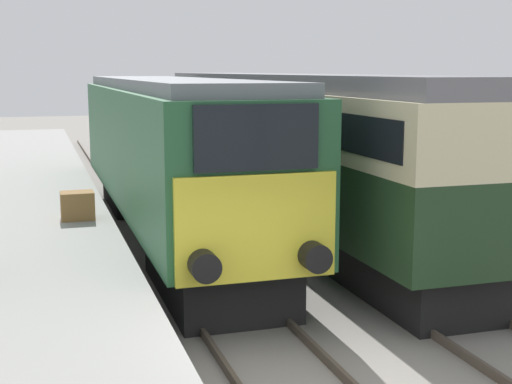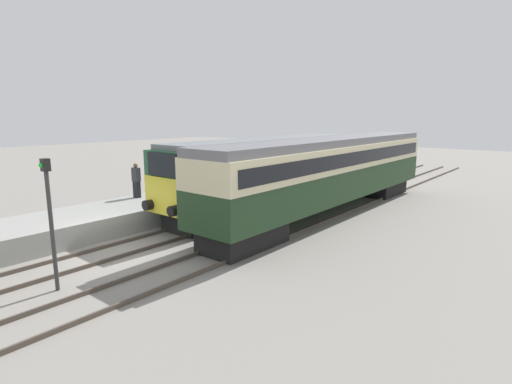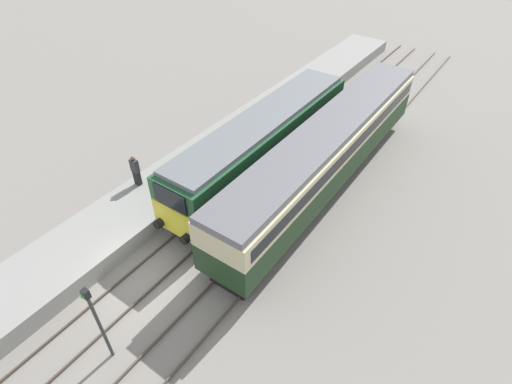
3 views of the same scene
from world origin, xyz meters
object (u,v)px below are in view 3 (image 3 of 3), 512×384
(passenger_carriage, at_px, (327,151))
(luggage_crate, at_px, (216,157))
(person_on_platform, at_px, (136,171))
(signal_post, at_px, (97,319))
(locomotive, at_px, (263,144))

(passenger_carriage, xyz_separation_m, luggage_crate, (-5.68, -2.57, -1.20))
(person_on_platform, distance_m, signal_post, 9.22)
(luggage_crate, bearing_deg, signal_post, -70.19)
(signal_post, relative_size, luggage_crate, 5.66)
(locomotive, xyz_separation_m, passenger_carriage, (3.40, 1.11, 0.24))
(locomotive, height_order, passenger_carriage, passenger_carriage)
(locomotive, bearing_deg, signal_post, -82.25)
(locomotive, xyz_separation_m, person_on_platform, (-4.32, -5.54, -0.35))
(locomotive, xyz_separation_m, luggage_crate, (-2.28, -1.46, -0.96))
(passenger_carriage, bearing_deg, luggage_crate, -155.67)
(locomotive, relative_size, person_on_platform, 8.16)
(signal_post, bearing_deg, luggage_crate, 109.81)
(locomotive, distance_m, luggage_crate, 2.87)
(locomotive, height_order, person_on_platform, locomotive)
(locomotive, distance_m, person_on_platform, 7.03)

